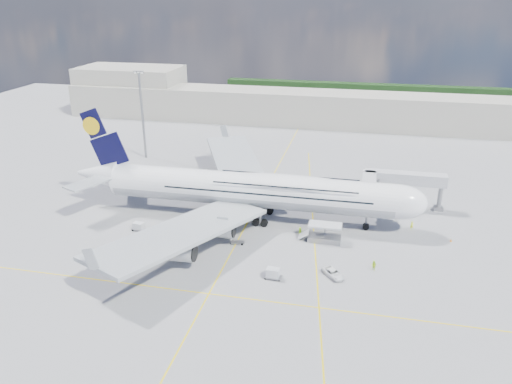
% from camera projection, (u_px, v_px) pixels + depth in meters
% --- Properties ---
extents(ground, '(300.00, 300.00, 0.00)m').
position_uv_depth(ground, '(239.00, 239.00, 100.58)').
color(ground, gray).
rests_on(ground, ground).
extents(taxi_line_main, '(0.25, 220.00, 0.01)m').
position_uv_depth(taxi_line_main, '(239.00, 239.00, 100.58)').
color(taxi_line_main, yellow).
rests_on(taxi_line_main, ground).
extents(taxi_line_cross, '(120.00, 0.25, 0.01)m').
position_uv_depth(taxi_line_cross, '(209.00, 294.00, 82.50)').
color(taxi_line_cross, yellow).
rests_on(taxi_line_cross, ground).
extents(taxi_line_diag, '(14.16, 99.06, 0.01)m').
position_uv_depth(taxi_line_diag, '(313.00, 224.00, 106.84)').
color(taxi_line_diag, yellow).
rests_on(taxi_line_diag, ground).
extents(airliner, '(77.26, 79.15, 23.71)m').
position_uv_depth(airliner, '(251.00, 189.00, 106.98)').
color(airliner, white).
rests_on(airliner, ground).
extents(jet_bridge, '(18.80, 12.10, 8.50)m').
position_uv_depth(jet_bridge, '(391.00, 182.00, 111.00)').
color(jet_bridge, '#B7B7BC').
rests_on(jet_bridge, ground).
extents(cargo_loader, '(8.53, 3.20, 3.67)m').
position_uv_depth(cargo_loader, '(324.00, 235.00, 99.39)').
color(cargo_loader, silver).
rests_on(cargo_loader, ground).
extents(light_mast, '(3.00, 0.70, 25.50)m').
position_uv_depth(light_mast, '(142.00, 114.00, 144.22)').
color(light_mast, gray).
rests_on(light_mast, ground).
extents(terminal, '(180.00, 16.00, 12.00)m').
position_uv_depth(terminal, '(302.00, 108.00, 184.21)').
color(terminal, '#B2AD9E').
rests_on(terminal, ground).
extents(hangar, '(40.00, 22.00, 18.00)m').
position_uv_depth(hangar, '(131.00, 90.00, 201.49)').
color(hangar, '#B2AD9E').
rests_on(hangar, ground).
extents(tree_line, '(160.00, 6.00, 8.00)m').
position_uv_depth(tree_line, '(406.00, 94.00, 217.71)').
color(tree_line, '#193814').
rests_on(tree_line, ground).
extents(dolly_row_a, '(3.31, 2.38, 1.88)m').
position_uv_depth(dolly_row_a, '(123.00, 248.00, 94.96)').
color(dolly_row_a, gray).
rests_on(dolly_row_a, ground).
extents(dolly_row_b, '(3.01, 1.86, 1.80)m').
position_uv_depth(dolly_row_b, '(139.00, 226.00, 103.71)').
color(dolly_row_b, gray).
rests_on(dolly_row_b, ground).
extents(dolly_row_c, '(3.51, 2.46, 0.47)m').
position_uv_depth(dolly_row_c, '(206.00, 231.00, 103.09)').
color(dolly_row_c, gray).
rests_on(dolly_row_c, ground).
extents(dolly_back, '(2.90, 2.21, 0.38)m').
position_uv_depth(dolly_back, '(147.00, 230.00, 103.51)').
color(dolly_back, gray).
rests_on(dolly_back, ground).
extents(dolly_nose_far, '(3.18, 1.86, 1.94)m').
position_uv_depth(dolly_nose_far, '(273.00, 273.00, 86.50)').
color(dolly_nose_far, gray).
rests_on(dolly_nose_far, ground).
extents(dolly_nose_near, '(3.05, 2.35, 0.40)m').
position_uv_depth(dolly_nose_near, '(237.00, 242.00, 98.67)').
color(dolly_nose_near, gray).
rests_on(dolly_nose_near, ground).
extents(baggage_tug, '(3.11, 2.36, 1.76)m').
position_uv_depth(baggage_tug, '(171.00, 238.00, 99.32)').
color(baggage_tug, silver).
rests_on(baggage_tug, ground).
extents(catering_truck_inner, '(7.66, 4.95, 4.24)m').
position_uv_depth(catering_truck_inner, '(200.00, 180.00, 125.80)').
color(catering_truck_inner, gray).
rests_on(catering_truck_inner, ground).
extents(catering_truck_outer, '(6.74, 3.60, 3.82)m').
position_uv_depth(catering_truck_outer, '(227.00, 151.00, 149.05)').
color(catering_truck_outer, gray).
rests_on(catering_truck_outer, ground).
extents(service_van, '(4.70, 5.05, 1.32)m').
position_uv_depth(service_van, '(333.00, 273.00, 87.19)').
color(service_van, white).
rests_on(service_van, ground).
extents(crew_nose, '(0.78, 0.62, 1.86)m').
position_uv_depth(crew_nose, '(412.00, 225.00, 104.16)').
color(crew_nose, '#EAFF1A').
rests_on(crew_nose, ground).
extents(crew_loader, '(1.19, 1.19, 1.95)m').
position_uv_depth(crew_loader, '(374.00, 266.00, 88.98)').
color(crew_loader, '#C8FD1A').
rests_on(crew_loader, ground).
extents(crew_wing, '(0.76, 1.06, 1.66)m').
position_uv_depth(crew_wing, '(181.00, 234.00, 100.59)').
color(crew_wing, '#B4DC17').
rests_on(crew_wing, ground).
extents(crew_van, '(0.96, 0.93, 1.66)m').
position_uv_depth(crew_van, '(300.00, 231.00, 102.09)').
color(crew_van, '#9CE418').
rests_on(crew_van, ground).
extents(crew_tug, '(1.21, 0.75, 1.82)m').
position_uv_depth(crew_tug, '(189.00, 242.00, 97.39)').
color(crew_tug, '#DCEE19').
rests_on(crew_tug, ground).
extents(cone_nose, '(0.45, 0.45, 0.58)m').
position_uv_depth(cone_nose, '(451.00, 240.00, 99.46)').
color(cone_nose, orange).
rests_on(cone_nose, ground).
extents(cone_wing_left_inner, '(0.43, 0.43, 0.54)m').
position_uv_depth(cone_wing_left_inner, '(241.00, 190.00, 124.25)').
color(cone_wing_left_inner, orange).
rests_on(cone_wing_left_inner, ground).
extents(cone_wing_left_outer, '(0.41, 0.41, 0.52)m').
position_uv_depth(cone_wing_left_outer, '(217.00, 179.00, 131.35)').
color(cone_wing_left_outer, orange).
rests_on(cone_wing_left_outer, ground).
extents(cone_wing_right_inner, '(0.38, 0.38, 0.49)m').
position_uv_depth(cone_wing_right_inner, '(160.00, 250.00, 95.71)').
color(cone_wing_right_inner, orange).
rests_on(cone_wing_right_inner, ground).
extents(cone_wing_right_outer, '(0.45, 0.45, 0.58)m').
position_uv_depth(cone_wing_right_outer, '(153.00, 255.00, 93.97)').
color(cone_wing_right_outer, orange).
rests_on(cone_wing_right_outer, ground).
extents(cone_tail, '(0.41, 0.41, 0.52)m').
position_uv_depth(cone_tail, '(120.00, 192.00, 123.31)').
color(cone_tail, orange).
rests_on(cone_tail, ground).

